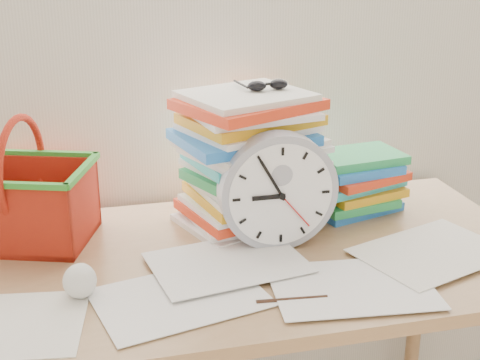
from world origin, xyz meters
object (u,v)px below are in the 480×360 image
object	(u,v)px
desk	(234,284)
basket	(23,181)
book_stack	(354,182)
paper_stack	(250,160)
clock	(278,191)

from	to	relation	value
desk	basket	bearing A→B (deg)	156.74
book_stack	basket	size ratio (longest dim) A/B	0.88
paper_stack	book_stack	world-z (taller)	paper_stack
paper_stack	clock	size ratio (longest dim) A/B	1.22
book_stack	basket	distance (m)	0.82
clock	desk	bearing A→B (deg)	-167.65
book_stack	basket	xyz separation A→B (m)	(-0.82, 0.01, 0.07)
book_stack	desk	bearing A→B (deg)	-152.94
clock	basket	world-z (taller)	basket
desk	clock	bearing A→B (deg)	12.35
clock	basket	size ratio (longest dim) A/B	0.92
book_stack	paper_stack	bearing A→B (deg)	-176.13
basket	clock	bearing A→B (deg)	1.93
desk	basket	distance (m)	0.54
basket	book_stack	bearing A→B (deg)	18.40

